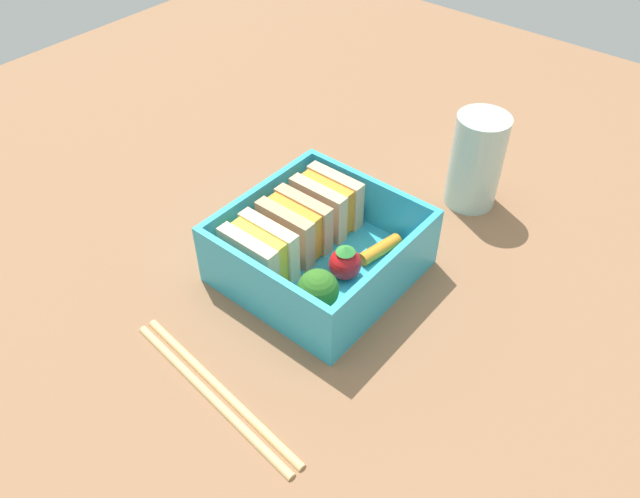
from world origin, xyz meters
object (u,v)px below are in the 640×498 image
at_px(sandwich_center_left, 294,227).
at_px(carrot_stick_far_left, 380,249).
at_px(sandwich_left, 259,254).
at_px(drinking_glass, 476,161).
at_px(strawberry_far_left, 346,262).
at_px(sandwich_center, 327,203).
at_px(broccoli_floret, 318,291).
at_px(chopstick_pair, 214,390).

distance_m(sandwich_center_left, carrot_stick_far_left, 0.08).
height_order(sandwich_left, drinking_glass, drinking_glass).
height_order(sandwich_center_left, strawberry_far_left, sandwich_center_left).
height_order(sandwich_center_left, carrot_stick_far_left, sandwich_center_left).
bearing_deg(sandwich_center, sandwich_center_left, 180.00).
xyz_separation_m(broccoli_floret, strawberry_far_left, (0.05, 0.01, -0.01)).
bearing_deg(chopstick_pair, sandwich_left, 26.00).
bearing_deg(broccoli_floret, sandwich_center_left, 54.48).
distance_m(sandwich_left, drinking_glass, 0.24).
bearing_deg(sandwich_left, carrot_stick_far_left, -36.95).
relative_size(strawberry_far_left, carrot_stick_far_left, 0.78).
distance_m(sandwich_center, chopstick_pair, 0.21).
relative_size(sandwich_center, strawberry_far_left, 1.72).
xyz_separation_m(chopstick_pair, drinking_glass, (0.33, -0.03, 0.05)).
bearing_deg(strawberry_far_left, chopstick_pair, 177.78).
relative_size(sandwich_center_left, broccoli_floret, 1.35).
relative_size(sandwich_left, strawberry_far_left, 1.72).
relative_size(sandwich_left, drinking_glass, 0.61).
xyz_separation_m(sandwich_left, carrot_stick_far_left, (0.09, -0.07, -0.02)).
distance_m(sandwich_center_left, chopstick_pair, 0.16).
height_order(sandwich_left, sandwich_center, same).
bearing_deg(carrot_stick_far_left, sandwich_left, 143.05).
bearing_deg(carrot_stick_far_left, broccoli_floret, -178.98).
xyz_separation_m(sandwich_left, sandwich_center, (0.09, 0.00, 0.00)).
distance_m(carrot_stick_far_left, drinking_glass, 0.14).
height_order(sandwich_center_left, drinking_glass, drinking_glass).
height_order(broccoli_floret, drinking_glass, drinking_glass).
bearing_deg(strawberry_far_left, broccoli_floret, -169.25).
height_order(broccoli_floret, chopstick_pair, broccoli_floret).
distance_m(sandwich_center_left, broccoli_floret, 0.08).
distance_m(sandwich_center, broccoli_floret, 0.11).
relative_size(strawberry_far_left, chopstick_pair, 0.19).
xyz_separation_m(sandwich_center, drinking_glass, (0.13, -0.08, 0.01)).
xyz_separation_m(sandwich_center_left, drinking_glass, (0.18, -0.08, 0.01)).
bearing_deg(strawberry_far_left, sandwich_left, 128.93).
bearing_deg(sandwich_left, broccoli_floret, -92.14).
height_order(broccoli_floret, carrot_stick_far_left, broccoli_floret).
distance_m(sandwich_center_left, strawberry_far_left, 0.06).
bearing_deg(chopstick_pair, sandwich_center, 14.74).
relative_size(broccoli_floret, carrot_stick_far_left, 1.00).
relative_size(chopstick_pair, drinking_glass, 1.88).
distance_m(strawberry_far_left, carrot_stick_far_left, 0.04).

